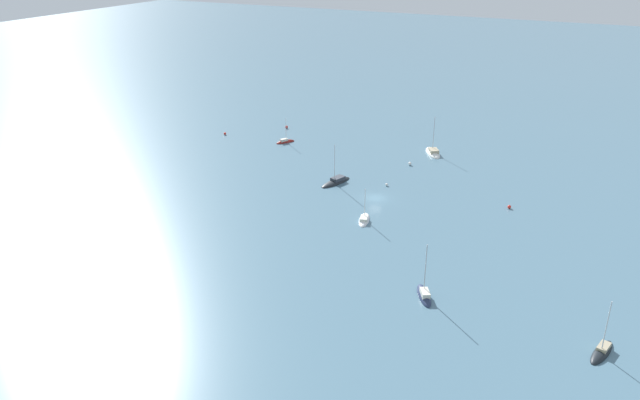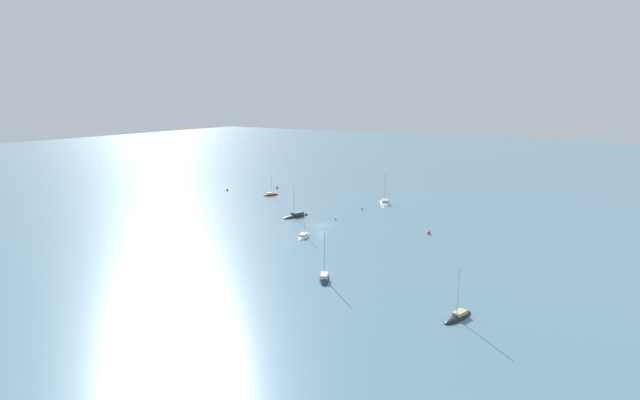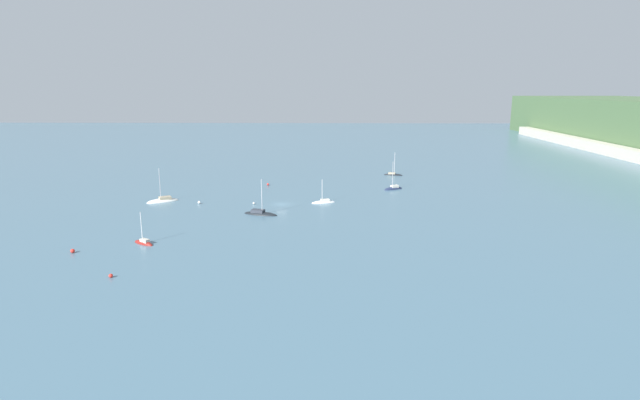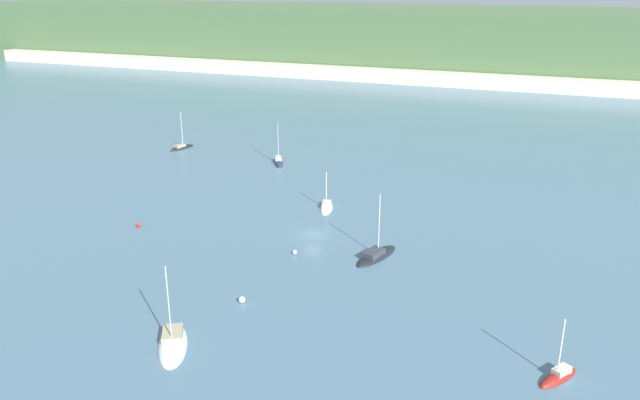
# 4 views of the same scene
# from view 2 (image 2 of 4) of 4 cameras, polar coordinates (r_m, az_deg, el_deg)

# --- Properties ---
(ground_plane) EXTENTS (600.00, 600.00, 0.00)m
(ground_plane) POSITION_cam_2_polar(r_m,az_deg,el_deg) (124.18, 0.20, -2.93)
(ground_plane) COLOR slate
(sailboat_0) EXTENTS (3.37, 6.75, 8.54)m
(sailboat_0) POSITION_cam_2_polar(r_m,az_deg,el_deg) (76.88, 15.49, -12.81)
(sailboat_0) COLOR black
(sailboat_0) RESTS_ON ground_plane
(sailboat_1) EXTENTS (4.02, 5.13, 7.03)m
(sailboat_1) POSITION_cam_2_polar(r_m,az_deg,el_deg) (162.10, -5.64, 0.55)
(sailboat_1) COLOR maroon
(sailboat_1) RESTS_ON ground_plane
(sailboat_2) EXTENTS (4.59, 6.40, 9.26)m
(sailboat_2) POSITION_cam_2_polar(r_m,az_deg,el_deg) (88.51, 0.49, -9.01)
(sailboat_2) COLOR #232D4C
(sailboat_2) RESTS_ON ground_plane
(sailboat_3) EXTENTS (6.72, 8.63, 9.98)m
(sailboat_3) POSITION_cam_2_polar(r_m,az_deg,el_deg) (150.52, 7.41, -0.36)
(sailboat_3) COLOR white
(sailboat_3) RESTS_ON ground_plane
(sailboat_4) EXTENTS (3.59, 6.66, 6.83)m
(sailboat_4) POSITION_cam_2_polar(r_m,az_deg,el_deg) (114.25, -1.84, -4.20)
(sailboat_4) COLOR silver
(sailboat_4) RESTS_ON ground_plane
(sailboat_5) EXTENTS (4.96, 8.92, 9.36)m
(sailboat_5) POSITION_cam_2_polar(r_m,az_deg,el_deg) (133.18, -2.80, -1.87)
(sailboat_5) COLOR black
(sailboat_5) RESTS_ON ground_plane
(mooring_buoy_0) EXTENTS (0.59, 0.59, 0.59)m
(mooring_buoy_0) POSITION_cam_2_polar(r_m,az_deg,el_deg) (130.24, 1.76, -2.10)
(mooring_buoy_0) COLOR white
(mooring_buoy_0) RESTS_ON ground_plane
(mooring_buoy_1) EXTENTS (0.79, 0.79, 0.79)m
(mooring_buoy_1) POSITION_cam_2_polar(r_m,az_deg,el_deg) (174.11, -4.92, 1.44)
(mooring_buoy_1) COLOR red
(mooring_buoy_1) RESTS_ON ground_plane
(mooring_buoy_2) EXTENTS (0.70, 0.70, 0.70)m
(mooring_buoy_2) POSITION_cam_2_polar(r_m,az_deg,el_deg) (119.34, 12.35, -3.65)
(mooring_buoy_2) COLOR red
(mooring_buoy_2) RESTS_ON ground_plane
(mooring_buoy_3) EXTENTS (0.66, 0.66, 0.66)m
(mooring_buoy_3) POSITION_cam_2_polar(r_m,az_deg,el_deg) (172.37, -10.55, 1.16)
(mooring_buoy_3) COLOR red
(mooring_buoy_3) RESTS_ON ground_plane
(mooring_buoy_4) EXTENTS (0.77, 0.77, 0.77)m
(mooring_buoy_4) POSITION_cam_2_polar(r_m,az_deg,el_deg) (142.36, 4.80, -0.90)
(mooring_buoy_4) COLOR white
(mooring_buoy_4) RESTS_ON ground_plane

